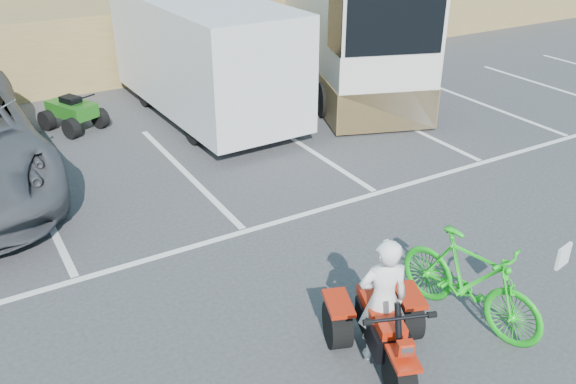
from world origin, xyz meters
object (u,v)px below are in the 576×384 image
green_dirt_bike (470,280)px  cargo_trailer (204,55)px  red_trike_atv (382,363)px  rv_motorhome (337,26)px  quad_atv_green (75,129)px  quad_atv_blue (23,168)px  rider (383,300)px

green_dirt_bike → cargo_trailer: bearing=76.7°
red_trike_atv → rv_motorhome: bearing=78.7°
cargo_trailer → quad_atv_green: size_ratio=4.54×
quad_atv_green → green_dirt_bike: bearing=-98.3°
rv_motorhome → quad_atv_green: bearing=-156.9°
cargo_trailer → quad_atv_blue: bearing=-169.6°
quad_atv_blue → quad_atv_green: 2.20m
rider → green_dirt_bike: 1.39m
cargo_trailer → quad_atv_green: (-3.00, 0.73, -1.49)m
red_trike_atv → rv_motorhome: (6.21, 10.11, 1.45)m
quad_atv_blue → rv_motorhome: bearing=-0.0°
quad_atv_blue → quad_atv_green: size_ratio=0.97×
quad_atv_blue → quad_atv_green: bearing=36.7°
quad_atv_blue → quad_atv_green: (1.41, 1.69, 0.00)m
red_trike_atv → quad_atv_blue: size_ratio=1.23×
rv_motorhome → rider: bearing=-102.1°
rv_motorhome → quad_atv_green: 7.69m
rider → rv_motorhome: bearing=-101.4°
cargo_trailer → quad_atv_green: bearing=164.5°
green_dirt_bike → cargo_trailer: (0.25, 8.81, 0.88)m
green_dirt_bike → quad_atv_blue: bearing=106.3°
red_trike_atv → cargo_trailer: size_ratio=0.26×
red_trike_atv → rider: rider is taller
rider → green_dirt_bike: size_ratio=0.79×
rider → cargo_trailer: bearing=-80.2°
red_trike_atv → quad_atv_green: red_trike_atv is taller
quad_atv_green → rv_motorhome: bearing=-20.9°
quad_atv_green → quad_atv_blue: bearing=-154.2°
rider → cargo_trailer: cargo_trailer is taller
green_dirt_bike → cargo_trailer: size_ratio=0.34×
rv_motorhome → quad_atv_blue: bearing=-146.9°
rider → cargo_trailer: (1.62, 8.78, 0.68)m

